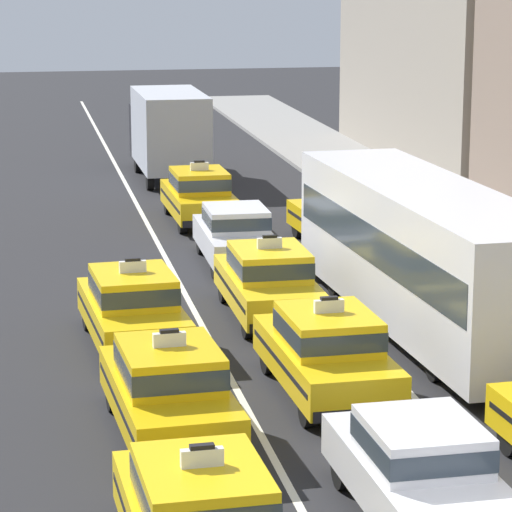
% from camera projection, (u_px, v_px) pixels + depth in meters
% --- Properties ---
extents(lane_stripe_left_center, '(0.14, 80.00, 0.01)m').
position_uv_depth(lane_stripe_left_center, '(167.00, 260.00, 35.52)').
color(lane_stripe_left_center, silver).
rests_on(lane_stripe_left_center, ground).
extents(lane_stripe_center_right, '(0.14, 80.00, 0.01)m').
position_uv_depth(lane_stripe_center_right, '(282.00, 255.00, 36.10)').
color(lane_stripe_center_right, silver).
rests_on(lane_stripe_center_right, ground).
extents(taxi_left_second, '(2.05, 4.65, 1.96)m').
position_uv_depth(taxi_left_second, '(169.00, 389.00, 22.26)').
color(taxi_left_second, black).
rests_on(taxi_left_second, ground).
extents(taxi_left_third, '(2.08, 4.66, 1.96)m').
position_uv_depth(taxi_left_third, '(133.00, 307.00, 27.39)').
color(taxi_left_third, black).
rests_on(taxi_left_third, ground).
extents(sedan_center_nearest, '(1.88, 4.35, 1.58)m').
position_uv_depth(sedan_center_nearest, '(420.00, 468.00, 18.89)').
color(sedan_center_nearest, black).
rests_on(sedan_center_nearest, ground).
extents(taxi_center_second, '(1.96, 4.61, 1.96)m').
position_uv_depth(taxi_center_second, '(327.00, 351.00, 24.35)').
color(taxi_center_second, black).
rests_on(taxi_center_second, ground).
extents(taxi_center_third, '(1.84, 4.57, 1.96)m').
position_uv_depth(taxi_center_third, '(269.00, 281.00, 29.61)').
color(taxi_center_third, black).
rests_on(taxi_center_third, ground).
extents(sedan_center_fourth, '(1.82, 4.32, 1.58)m').
position_uv_depth(sedan_center_fourth, '(236.00, 234.00, 34.77)').
color(sedan_center_fourth, black).
rests_on(sedan_center_fourth, ground).
extents(taxi_center_fifth, '(1.89, 4.59, 1.96)m').
position_uv_depth(taxi_center_fifth, '(199.00, 195.00, 40.23)').
color(taxi_center_fifth, black).
rests_on(taxi_center_fifth, ground).
extents(box_truck_center_sixth, '(2.35, 6.98, 3.27)m').
position_uv_depth(box_truck_center_sixth, '(167.00, 130.00, 48.10)').
color(box_truck_center_sixth, black).
rests_on(box_truck_center_sixth, ground).
extents(bus_right_second, '(3.04, 11.31, 3.22)m').
position_uv_depth(bus_right_second, '(425.00, 250.00, 28.44)').
color(bus_right_second, black).
rests_on(bus_right_second, ground).
extents(taxi_right_third, '(2.07, 4.66, 1.96)m').
position_uv_depth(taxi_right_third, '(339.00, 217.00, 36.76)').
color(taxi_right_third, black).
rests_on(taxi_right_third, ground).
extents(pedestrian_by_storefront, '(0.47, 0.24, 1.61)m').
position_uv_depth(pedestrian_by_storefront, '(451.00, 220.00, 36.03)').
color(pedestrian_by_storefront, '#473828').
rests_on(pedestrian_by_storefront, sidewalk_curb).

